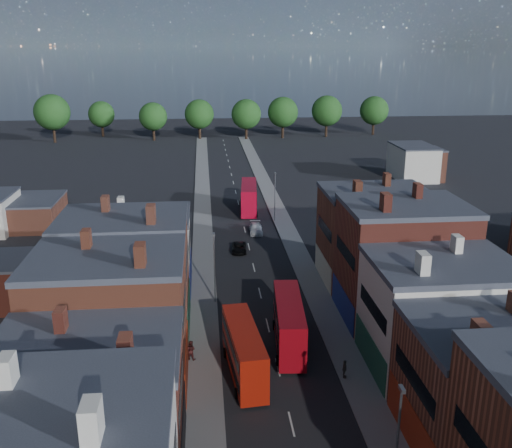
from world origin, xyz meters
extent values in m
cube|color=gray|center=(-6.50, 50.00, 0.06)|extent=(3.00, 200.00, 0.12)
cube|color=gray|center=(6.50, 50.00, 0.06)|extent=(3.00, 200.00, 0.12)
cube|color=maroon|center=(-14.00, 0.00, 5.92)|extent=(12.00, 80.00, 11.84)
cylinder|color=slate|center=(5.20, 0.00, 4.00)|extent=(0.16, 0.16, 8.00)
cube|color=slate|center=(5.20, 0.00, 8.00)|extent=(0.25, 0.70, 0.25)
cylinder|color=slate|center=(-5.20, 30.00, 4.00)|extent=(0.16, 0.16, 8.00)
cube|color=slate|center=(-5.20, 30.00, 8.00)|extent=(0.25, 0.70, 0.25)
cylinder|color=slate|center=(5.20, 60.00, 4.00)|extent=(0.16, 0.16, 8.00)
cube|color=slate|center=(5.20, 60.00, 8.00)|extent=(0.25, 0.70, 0.25)
cube|color=#B3190A|center=(-3.08, 15.02, 2.37)|extent=(3.33, 10.41, 4.09)
cube|color=black|center=(-3.08, 15.02, 1.58)|extent=(3.30, 9.60, 0.84)
cube|color=black|center=(-3.08, 15.02, 3.35)|extent=(3.30, 9.60, 0.84)
cylinder|color=black|center=(-3.91, 11.65, 0.47)|extent=(0.37, 0.95, 0.93)
cylinder|color=black|center=(-1.60, 11.88, 0.47)|extent=(0.37, 0.95, 0.93)
cylinder|color=black|center=(-4.56, 18.17, 0.47)|extent=(0.37, 0.95, 0.93)
cylinder|color=black|center=(-2.24, 18.40, 0.47)|extent=(0.37, 0.95, 0.93)
cube|color=#A10913|center=(1.50, 19.63, 2.46)|extent=(3.21, 10.75, 4.24)
cube|color=black|center=(1.50, 19.63, 1.64)|extent=(3.21, 9.91, 0.87)
cube|color=black|center=(1.50, 19.63, 3.47)|extent=(3.21, 9.91, 0.87)
cylinder|color=black|center=(0.04, 16.34, 0.48)|extent=(0.36, 0.98, 0.96)
cylinder|color=black|center=(2.44, 16.15, 0.48)|extent=(0.36, 0.98, 0.96)
cylinder|color=black|center=(0.56, 23.10, 0.48)|extent=(0.36, 0.98, 0.96)
cylinder|color=black|center=(2.96, 22.92, 0.48)|extent=(0.36, 0.98, 0.96)
cube|color=#A6071E|center=(1.50, 66.11, 2.59)|extent=(3.46, 11.35, 4.47)
cube|color=black|center=(1.50, 66.11, 1.73)|extent=(3.45, 10.46, 0.91)
cube|color=black|center=(1.50, 66.11, 3.66)|extent=(3.45, 10.46, 0.91)
cylinder|color=black|center=(-0.06, 62.66, 0.51)|extent=(0.39, 1.04, 1.02)
cylinder|color=black|center=(2.47, 62.45, 0.51)|extent=(0.39, 1.04, 1.02)
cylinder|color=black|center=(0.53, 69.78, 0.51)|extent=(0.39, 1.04, 1.02)
cylinder|color=black|center=(3.06, 69.57, 0.51)|extent=(0.39, 1.04, 1.02)
imported|color=black|center=(-1.50, 46.10, 0.60)|extent=(2.24, 4.40, 1.19)
imported|color=silver|center=(1.59, 54.23, 0.69)|extent=(2.10, 4.80, 1.37)
imported|color=#441B1B|center=(-7.70, 17.91, 1.04)|extent=(1.01, 0.77, 1.85)
imported|color=#514D45|center=(5.44, 13.69, 0.94)|extent=(0.71, 1.05, 1.65)
camera|label=1|loc=(-6.05, -28.16, 27.27)|focal=40.00mm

